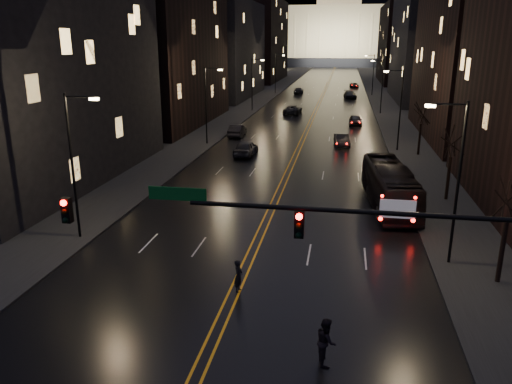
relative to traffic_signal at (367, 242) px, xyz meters
The scene contains 35 objects.
ground 7.81m from the traffic_signal, behind, with size 900.00×900.00×0.00m, color black.
road 130.24m from the traffic_signal, 92.60° to the left, with size 20.00×320.00×0.02m, color black.
sidewalk_left 131.62m from the traffic_signal, 98.71° to the left, with size 8.00×320.00×0.16m, color black.
sidewalk_right 130.35m from the traffic_signal, 86.44° to the left, with size 8.00×320.00×0.16m, color black.
center_line 130.24m from the traffic_signal, 92.60° to the left, with size 0.62×320.00×0.01m, color orange.
building_left_near 35.26m from the traffic_signal, 140.72° to the left, with size 12.00×28.00×22.00m, color black.
building_left_mid 60.99m from the traffic_signal, 116.48° to the left, with size 12.00×30.00×28.00m, color black.
building_left_far 95.98m from the traffic_signal, 106.30° to the left, with size 12.00×34.00×20.00m, color black.
building_left_dist 142.73m from the traffic_signal, 100.88° to the left, with size 12.00×40.00×24.00m, color black.
building_right_mid 93.57m from the traffic_signal, 80.68° to the left, with size 12.00×34.00×26.00m, color black.
building_right_dist 140.94m from the traffic_signal, 83.85° to the left, with size 12.00×40.00×22.00m, color black.
capitol 250.36m from the traffic_signal, 91.35° to the left, with size 90.00×50.00×58.50m.
traffic_signal is the anchor object (origin of this frame).
streetlamp_right_near 11.14m from the traffic_signal, 63.88° to the left, with size 2.13×0.25×9.00m.
streetlamp_left_near 19.48m from the traffic_signal, 149.10° to the left, with size 2.13×0.25×9.00m.
streetlamp_right_mid 40.30m from the traffic_signal, 83.01° to the left, with size 2.13×0.25×9.00m.
streetlamp_left_mid 43.36m from the traffic_signal, 112.68° to the left, with size 2.13×0.25×9.00m.
streetlamp_right_far 70.18m from the traffic_signal, 85.99° to the left, with size 2.13×0.25×9.00m.
streetlamp_left_far 71.97m from the traffic_signal, 103.43° to the left, with size 2.13×0.25×9.00m.
streetlamp_right_dist 100.12m from the traffic_signal, 87.19° to the left, with size 2.13×0.25×9.00m.
streetlamp_left_dist 101.39m from the traffic_signal, 99.49° to the left, with size 2.13×0.25×9.00m.
tree_right_near 10.71m from the traffic_signal, 48.45° to the left, with size 2.40×2.40×6.65m.
tree_right_mid 23.13m from the traffic_signal, 72.13° to the left, with size 2.40×2.40×6.65m.
tree_right_far 38.67m from the traffic_signal, 79.43° to the left, with size 2.40×2.40×6.65m.
bus 20.36m from the traffic_signal, 82.57° to the left, with size 2.62×11.20×3.12m, color black.
oncoming_car_a 36.93m from the traffic_signal, 107.75° to the left, with size 1.97×4.90×1.67m, color black.
oncoming_car_b 48.19m from the traffic_signal, 107.47° to the left, with size 1.65×4.74×1.56m, color black.
oncoming_car_c 67.99m from the traffic_signal, 98.01° to the left, with size 2.57×5.57×1.55m, color black.
oncoming_car_d 102.23m from the traffic_signal, 96.52° to the left, with size 2.03×5.00×1.45m, color black.
receding_car_a 41.96m from the traffic_signal, 91.46° to the left, with size 1.51×4.34×1.43m, color black.
receding_car_b 57.50m from the traffic_signal, 89.25° to the left, with size 1.84×4.58×1.56m, color black.
receding_car_c 92.90m from the traffic_signal, 89.89° to the left, with size 2.31×5.68×1.65m, color black.
receding_car_d 120.08m from the traffic_signal, 89.33° to the left, with size 2.10×4.54×1.26m, color black.
pedestrian_a 8.72m from the traffic_signal, 138.83° to the left, with size 0.60×0.40×1.66m, color black.
pedestrian_b 4.34m from the traffic_signal, behind, with size 0.92×0.51×1.90m, color black.
Camera 1 is at (4.85, -16.70, 11.87)m, focal length 35.00 mm.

